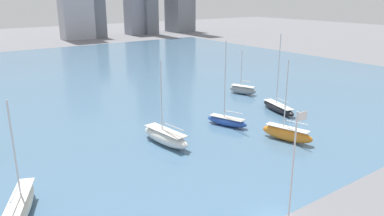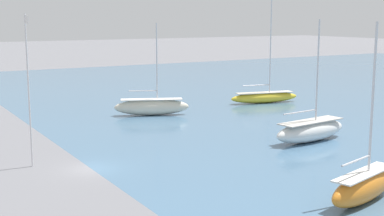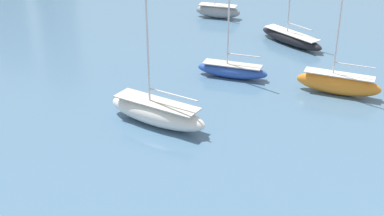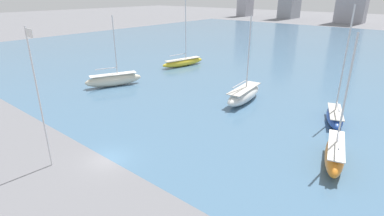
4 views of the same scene
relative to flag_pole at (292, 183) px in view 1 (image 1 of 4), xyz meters
The scene contains 8 objects.
harbor_water 74.55m from the flag_pole, 87.50° to the left, with size 180.00×140.00×0.00m.
flag_pole is the anchor object (origin of this frame).
sailboat_orange 27.91m from the flag_pole, 40.41° to the left, with size 3.83×8.34×12.47m.
sailboat_gray 54.91m from the flag_pole, 50.67° to the left, with size 4.09×6.72×9.95m.
sailboat_black 42.53m from the flag_pole, 42.62° to the left, with size 4.46×9.88×14.59m.
sailboat_white 28.43m from the flag_pole, 79.67° to the left, with size 3.64×9.94×12.55m.
sailboat_blue 33.93m from the flag_pole, 57.73° to the left, with size 4.33×7.74×14.32m.
sailboat_cream 26.66m from the flag_pole, 130.53° to the left, with size 5.72×9.79×12.02m.
Camera 1 is at (-25.48, -21.26, 21.53)m, focal length 35.00 mm.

